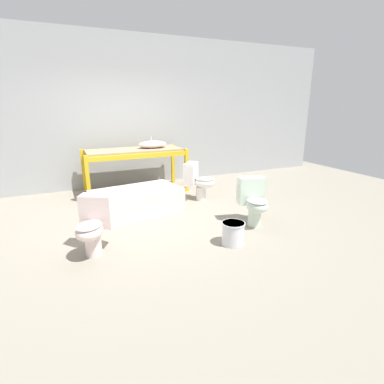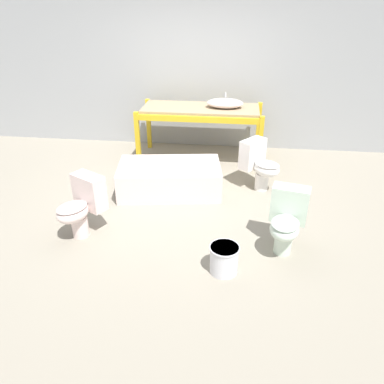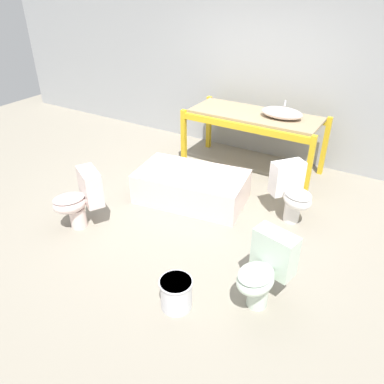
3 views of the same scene
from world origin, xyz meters
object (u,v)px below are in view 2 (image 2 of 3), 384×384
object	(u,v)px
bathtub_main	(170,176)
toilet_far	(260,163)
bucket_white	(224,259)
sink_basin	(225,103)
toilet_extra	(287,219)
toilet_near	(81,205)

from	to	relation	value
bathtub_main	toilet_far	world-z (taller)	toilet_far
bathtub_main	bucket_white	world-z (taller)	bathtub_main
sink_basin	bucket_white	size ratio (longest dim) A/B	1.92
toilet_far	toilet_extra	size ratio (longest dim) A/B	1.00
toilet_far	bucket_white	xyz separation A→B (m)	(-0.41, -1.94, -0.23)
toilet_far	toilet_extra	bearing A→B (deg)	-131.55
toilet_near	toilet_far	bearing A→B (deg)	63.88
toilet_far	toilet_extra	xyz separation A→B (m)	(0.23, -1.47, 0.00)
toilet_far	sink_basin	bearing A→B (deg)	68.19
toilet_extra	bucket_white	bearing A→B (deg)	-130.59
bathtub_main	bucket_white	bearing A→B (deg)	-71.55
sink_basin	toilet_far	bearing A→B (deg)	-61.21
toilet_near	bucket_white	distance (m)	1.76
sink_basin	bucket_white	xyz separation A→B (m)	(0.15, -2.96, -0.81)
bucket_white	sink_basin	bearing A→B (deg)	92.96
sink_basin	bathtub_main	xyz separation A→B (m)	(-0.70, -1.29, -0.73)
bucket_white	bathtub_main	bearing A→B (deg)	117.01
bathtub_main	toilet_far	size ratio (longest dim) A/B	2.16
sink_basin	toilet_near	bearing A→B (deg)	-121.64
bucket_white	toilet_far	bearing A→B (deg)	78.14
toilet_near	toilet_far	xyz separation A→B (m)	(2.08, 1.44, 0.00)
toilet_far	bucket_white	size ratio (longest dim) A/B	2.30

